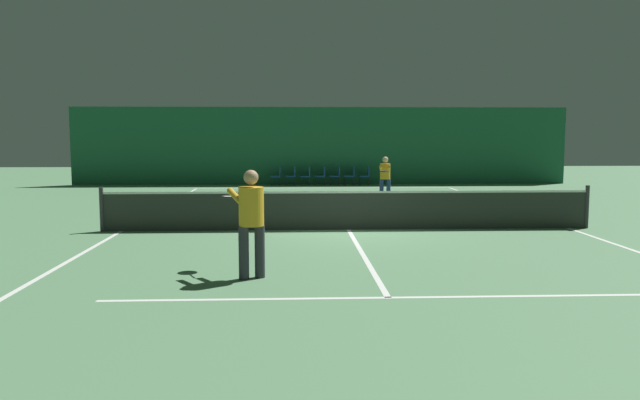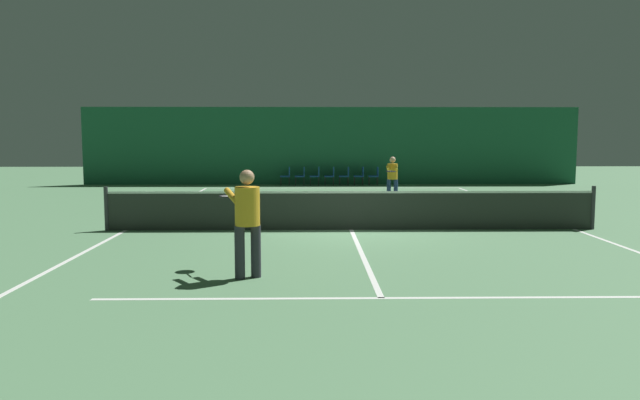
{
  "view_description": "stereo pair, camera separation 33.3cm",
  "coord_description": "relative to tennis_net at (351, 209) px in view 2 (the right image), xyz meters",
  "views": [
    {
      "loc": [
        -1.36,
        -15.07,
        2.33
      ],
      "look_at": [
        -0.81,
        -2.6,
        1.01
      ],
      "focal_mm": 35.0,
      "sensor_mm": 36.0,
      "label": 1
    },
    {
      "loc": [
        -1.03,
        -15.08,
        2.33
      ],
      "look_at": [
        -0.81,
        -2.6,
        1.01
      ],
      "focal_mm": 35.0,
      "sensor_mm": 36.0,
      "label": 2
    }
  ],
  "objects": [
    {
      "name": "ground_plane",
      "position": [
        0.0,
        0.0,
        -0.51
      ],
      "size": [
        60.0,
        60.0,
        0.0
      ],
      "primitive_type": "plane",
      "color": "#56845B"
    },
    {
      "name": "backdrop_curtain",
      "position": [
        0.0,
        13.98,
        1.28
      ],
      "size": [
        23.0,
        0.12,
        3.58
      ],
      "color": "#1E5B3D",
      "rests_on": "ground"
    },
    {
      "name": "court_line_baseline_far",
      "position": [
        0.0,
        11.9,
        -0.51
      ],
      "size": [
        11.0,
        0.1,
        0.0
      ],
      "color": "white",
      "rests_on": "ground"
    },
    {
      "name": "court_line_service_far",
      "position": [
        0.0,
        6.4,
        -0.51
      ],
      "size": [
        8.25,
        0.1,
        0.0
      ],
      "color": "white",
      "rests_on": "ground"
    },
    {
      "name": "court_line_service_near",
      "position": [
        0.0,
        -6.4,
        -0.51
      ],
      "size": [
        8.25,
        0.1,
        0.0
      ],
      "color": "white",
      "rests_on": "ground"
    },
    {
      "name": "court_line_sideline_left",
      "position": [
        -5.5,
        0.0,
        -0.51
      ],
      "size": [
        0.1,
        23.8,
        0.0
      ],
      "color": "white",
      "rests_on": "ground"
    },
    {
      "name": "court_line_sideline_right",
      "position": [
        5.5,
        0.0,
        -0.51
      ],
      "size": [
        0.1,
        23.8,
        0.0
      ],
      "color": "white",
      "rests_on": "ground"
    },
    {
      "name": "court_line_centre",
      "position": [
        0.0,
        0.0,
        -0.51
      ],
      "size": [
        0.1,
        12.8,
        0.0
      ],
      "color": "white",
      "rests_on": "ground"
    },
    {
      "name": "tennis_net",
      "position": [
        0.0,
        0.0,
        0.0
      ],
      "size": [
        12.0,
        0.1,
        1.07
      ],
      "color": "#2D332D",
      "rests_on": "ground"
    },
    {
      "name": "player_near",
      "position": [
        -2.04,
        -5.06,
        0.52
      ],
      "size": [
        0.91,
        1.42,
        1.76
      ],
      "rotation": [
        0.0,
        0.0,
        2.0
      ],
      "color": "#2D2D38",
      "rests_on": "ground"
    },
    {
      "name": "player_far",
      "position": [
        1.88,
        6.62,
        0.39
      ],
      "size": [
        0.58,
        1.34,
        1.55
      ],
      "rotation": [
        0.0,
        0.0,
        -1.76
      ],
      "color": "navy",
      "rests_on": "ground"
    },
    {
      "name": "courtside_chair_0",
      "position": [
        -2.06,
        13.43,
        -0.03
      ],
      "size": [
        0.44,
        0.44,
        0.84
      ],
      "rotation": [
        0.0,
        0.0,
        -1.57
      ],
      "color": "#2D2D2D",
      "rests_on": "ground"
    },
    {
      "name": "courtside_chair_1",
      "position": [
        -1.38,
        13.43,
        -0.03
      ],
      "size": [
        0.44,
        0.44,
        0.84
      ],
      "rotation": [
        0.0,
        0.0,
        -1.57
      ],
      "color": "#2D2D2D",
      "rests_on": "ground"
    },
    {
      "name": "courtside_chair_2",
      "position": [
        -0.71,
        13.43,
        -0.03
      ],
      "size": [
        0.44,
        0.44,
        0.84
      ],
      "rotation": [
        0.0,
        0.0,
        -1.57
      ],
      "color": "#2D2D2D",
      "rests_on": "ground"
    },
    {
      "name": "courtside_chair_3",
      "position": [
        -0.03,
        13.43,
        -0.03
      ],
      "size": [
        0.44,
        0.44,
        0.84
      ],
      "rotation": [
        0.0,
        0.0,
        -1.57
      ],
      "color": "#2D2D2D",
      "rests_on": "ground"
    },
    {
      "name": "courtside_chair_4",
      "position": [
        0.64,
        13.43,
        -0.03
      ],
      "size": [
        0.44,
        0.44,
        0.84
      ],
      "rotation": [
        0.0,
        0.0,
        -1.57
      ],
      "color": "#2D2D2D",
      "rests_on": "ground"
    },
    {
      "name": "courtside_chair_5",
      "position": [
        1.32,
        13.43,
        -0.03
      ],
      "size": [
        0.44,
        0.44,
        0.84
      ],
      "rotation": [
        0.0,
        0.0,
        -1.57
      ],
      "color": "#2D2D2D",
      "rests_on": "ground"
    },
    {
      "name": "courtside_chair_6",
      "position": [
        1.99,
        13.43,
        -0.03
      ],
      "size": [
        0.44,
        0.44,
        0.84
      ],
      "rotation": [
        0.0,
        0.0,
        -1.57
      ],
      "color": "#2D2D2D",
      "rests_on": "ground"
    }
  ]
}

